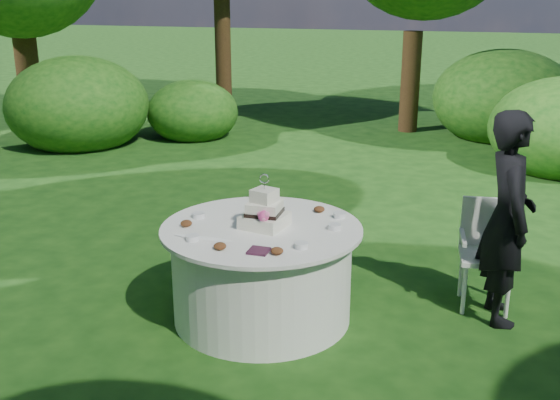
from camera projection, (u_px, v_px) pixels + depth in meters
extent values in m
plane|color=#143B10|center=(262.00, 316.00, 5.27)|extent=(80.00, 80.00, 0.00)
cube|color=#451D33|center=(259.00, 251.00, 4.54)|extent=(0.14, 0.14, 0.02)
ellipsoid|color=white|center=(203.00, 238.00, 4.79)|extent=(0.48, 0.07, 0.01)
imported|color=black|center=(508.00, 218.00, 5.01)|extent=(0.52, 0.68, 1.68)
cylinder|color=silver|center=(262.00, 274.00, 5.16)|extent=(1.40, 1.40, 0.74)
cylinder|color=white|center=(261.00, 228.00, 5.04)|extent=(1.56, 1.56, 0.03)
cube|color=white|center=(265.00, 221.00, 5.02)|extent=(0.36, 0.36, 0.10)
cube|color=silver|center=(264.00, 208.00, 4.99)|extent=(0.25, 0.25, 0.10)
cube|color=white|center=(264.00, 196.00, 4.96)|extent=(0.21, 0.21, 0.10)
cube|color=black|center=(264.00, 213.00, 5.00)|extent=(0.26, 0.26, 0.03)
sphere|color=#E0418F|center=(263.00, 216.00, 4.86)|extent=(0.08, 0.08, 0.08)
cylinder|color=silver|center=(264.00, 186.00, 4.94)|extent=(0.01, 0.01, 0.05)
torus|color=silver|center=(264.00, 179.00, 4.92)|extent=(0.08, 0.02, 0.08)
cube|color=white|center=(486.00, 257.00, 5.31)|extent=(0.46, 0.46, 0.04)
cube|color=white|center=(487.00, 222.00, 5.41)|extent=(0.42, 0.09, 0.42)
cylinder|color=white|center=(464.00, 290.00, 5.25)|extent=(0.04, 0.04, 0.42)
cylinder|color=silver|center=(508.00, 294.00, 5.19)|extent=(0.04, 0.04, 0.42)
cylinder|color=white|center=(461.00, 273.00, 5.57)|extent=(0.04, 0.04, 0.42)
cylinder|color=silver|center=(502.00, 276.00, 5.51)|extent=(0.04, 0.04, 0.42)
cube|color=silver|center=(463.00, 237.00, 5.30)|extent=(0.08, 0.38, 0.03)
cube|color=white|center=(514.00, 240.00, 5.22)|extent=(0.08, 0.38, 0.03)
cylinder|color=silver|center=(192.00, 238.00, 4.75)|extent=(0.10, 0.10, 0.04)
cylinder|color=silver|center=(199.00, 215.00, 5.23)|extent=(0.10, 0.10, 0.04)
cylinder|color=silver|center=(301.00, 245.00, 4.61)|extent=(0.10, 0.10, 0.04)
cylinder|color=silver|center=(334.00, 227.00, 4.97)|extent=(0.10, 0.10, 0.04)
cylinder|color=silver|center=(339.00, 215.00, 5.23)|extent=(0.10, 0.10, 0.04)
ellipsoid|color=#562D16|center=(319.00, 209.00, 5.36)|extent=(0.09, 0.09, 0.05)
ellipsoid|color=#562D16|center=(277.00, 251.00, 4.50)|extent=(0.09, 0.09, 0.05)
ellipsoid|color=#562D16|center=(220.00, 246.00, 4.59)|extent=(0.09, 0.09, 0.05)
ellipsoid|color=#562D16|center=(186.00, 223.00, 5.04)|extent=(0.09, 0.09, 0.05)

